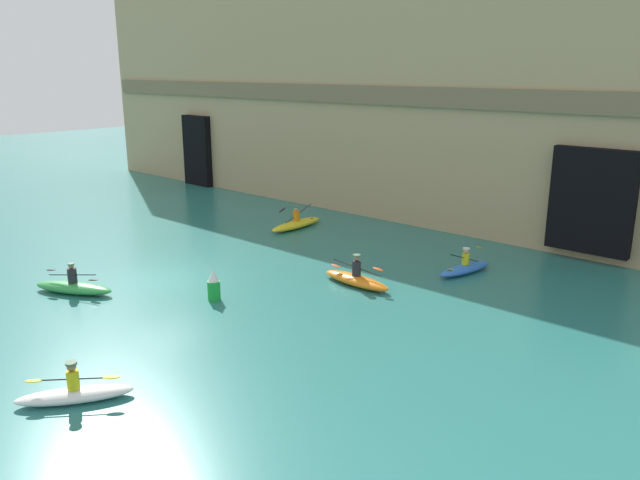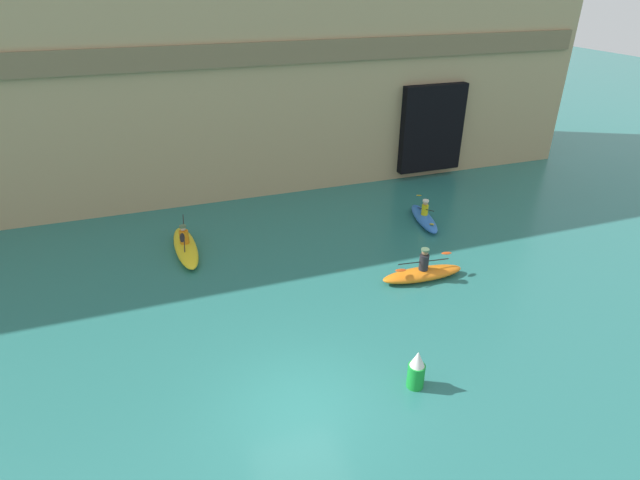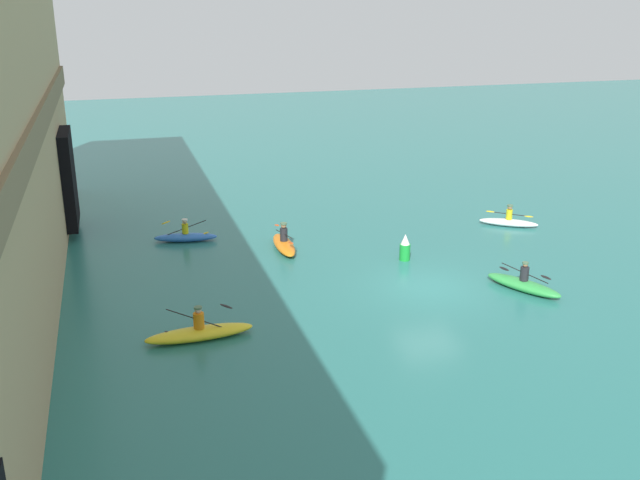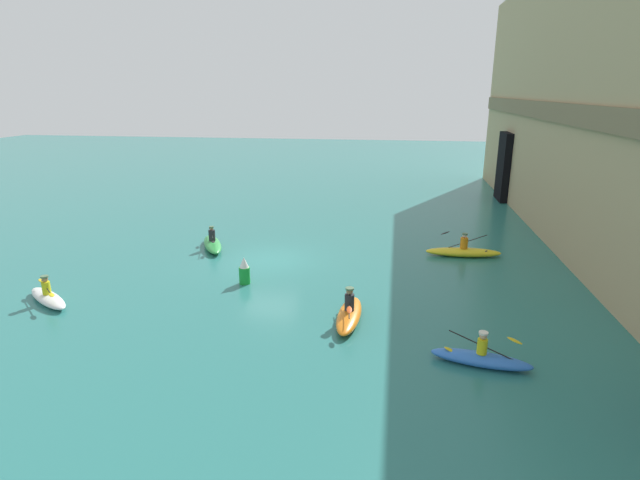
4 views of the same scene
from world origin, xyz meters
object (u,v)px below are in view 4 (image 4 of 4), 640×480
kayak_yellow (463,251)px  marker_buoy (244,271)px  kayak_orange (349,314)px  kayak_white (48,297)px  kayak_green (212,244)px  kayak_blue (481,358)px

kayak_yellow → marker_buoy: size_ratio=3.10×
kayak_orange → kayak_white: (0.18, -11.36, -0.03)m
kayak_green → kayak_blue: kayak_green is taller
kayak_orange → kayak_blue: kayak_orange is taller
kayak_yellow → kayak_white: bearing=23.8°
kayak_green → kayak_white: bearing=126.3°
kayak_orange → marker_buoy: (-2.80, -4.60, 0.28)m
kayak_orange → kayak_yellow: size_ratio=0.86×
kayak_yellow → kayak_green: 12.39m
kayak_yellow → marker_buoy: bearing=25.6°
marker_buoy → kayak_orange: bearing=58.7°
kayak_white → kayak_blue: size_ratio=0.93×
kayak_white → kayak_blue: 15.57m
kayak_orange → kayak_green: (-7.19, -7.62, -0.01)m
marker_buoy → kayak_white: bearing=-66.2°
kayak_white → kayak_blue: bearing=26.2°
kayak_yellow → kayak_blue: size_ratio=1.22×
kayak_white → kayak_blue: kayak_white is taller
kayak_orange → kayak_yellow: kayak_orange is taller
kayak_blue → marker_buoy: 10.08m
kayak_blue → kayak_green: bearing=151.5°
kayak_orange → kayak_blue: size_ratio=1.05×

